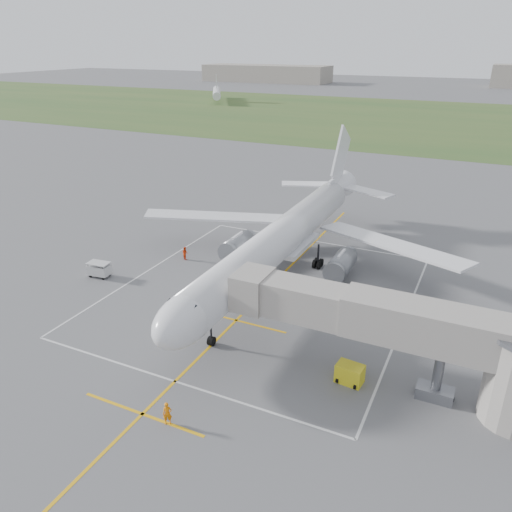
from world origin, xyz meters
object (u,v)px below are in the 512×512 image
at_px(airliner, 282,238).
at_px(ramp_worker_nose, 167,414).
at_px(gpu_unit, 350,374).
at_px(baggage_cart, 99,269).
at_px(jet_bridge, 410,335).
at_px(ramp_worker_wing, 185,253).

height_order(airliner, ramp_worker_nose, airliner).
xyz_separation_m(airliner, gpu_unit, (11.94, -15.09, -3.65)).
bearing_deg(airliner, baggage_cart, -153.53).
relative_size(gpu_unit, ramp_worker_nose, 1.27).
bearing_deg(airliner, jet_bridge, -42.19).
height_order(gpu_unit, ramp_worker_nose, ramp_worker_nose).
distance_m(airliner, jet_bridge, 21.22).
distance_m(baggage_cart, ramp_worker_wing, 9.97).
bearing_deg(jet_bridge, gpu_unit, -167.42).
height_order(jet_bridge, baggage_cart, jet_bridge).
bearing_deg(airliner, ramp_worker_wing, -175.99).
bearing_deg(ramp_worker_nose, gpu_unit, 12.04).
bearing_deg(ramp_worker_wing, baggage_cart, 80.92).
height_order(airliner, jet_bridge, airliner).
distance_m(airliner, baggage_cart, 20.27).
bearing_deg(ramp_worker_wing, jet_bridge, -178.82).
xyz_separation_m(jet_bridge, ramp_worker_nose, (-13.56, -10.50, -3.90)).
relative_size(jet_bridge, baggage_cart, 9.36).
bearing_deg(baggage_cart, jet_bridge, -14.80).
relative_size(jet_bridge, gpu_unit, 10.98).
xyz_separation_m(airliner, ramp_worker_nose, (2.16, -24.75, -3.55)).
xyz_separation_m(gpu_unit, ramp_worker_nose, (-9.78, -9.65, 0.10)).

